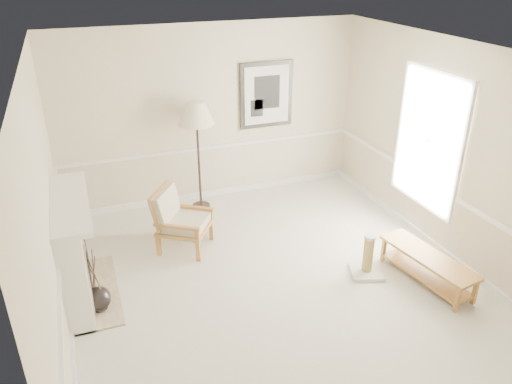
% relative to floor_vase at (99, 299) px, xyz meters
% --- Properties ---
extents(ground, '(5.50, 5.50, 0.00)m').
position_rel_floor_vase_xyz_m(ground, '(2.15, -0.23, -0.16)').
color(ground, silver).
rests_on(ground, ground).
extents(room, '(5.04, 5.54, 2.92)m').
position_rel_floor_vase_xyz_m(room, '(2.29, -0.16, 1.71)').
color(room, beige).
rests_on(room, ground).
extents(fireplace, '(0.64, 1.64, 1.31)m').
position_rel_floor_vase_xyz_m(fireplace, '(-0.19, 0.37, 0.48)').
color(fireplace, white).
rests_on(fireplace, ground).
extents(floor_vase, '(0.29, 0.29, 0.86)m').
position_rel_floor_vase_xyz_m(floor_vase, '(0.00, 0.00, 0.00)').
color(floor_vase, black).
rests_on(floor_vase, ground).
extents(armchair, '(0.96, 0.94, 0.88)m').
position_rel_floor_vase_xyz_m(armchair, '(1.21, 1.08, 0.32)').
color(armchair, '#AB8137').
rests_on(armchair, ground).
extents(floor_lamp, '(0.73, 0.73, 1.80)m').
position_rel_floor_vase_xyz_m(floor_lamp, '(1.82, 2.17, 1.41)').
color(floor_lamp, black).
rests_on(floor_lamp, ground).
extents(bench, '(0.62, 1.41, 0.39)m').
position_rel_floor_vase_xyz_m(bench, '(4.00, -0.87, 0.10)').
color(bench, '#AB8137').
rests_on(bench, ground).
extents(scratching_post, '(0.52, 0.52, 0.58)m').
position_rel_floor_vase_xyz_m(scratching_post, '(3.37, -0.46, 0.02)').
color(scratching_post, beige).
rests_on(scratching_post, ground).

